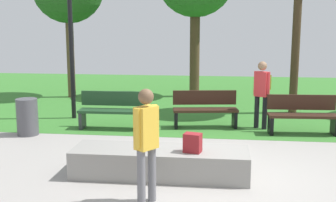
{
  "coord_description": "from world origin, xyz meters",
  "views": [
    {
      "loc": [
        -0.02,
        -7.28,
        2.6
      ],
      "look_at": [
        -1.0,
        0.91,
        1.1
      ],
      "focal_mm": 46.41,
      "sensor_mm": 36.0,
      "label": 1
    }
  ],
  "objects": [
    {
      "name": "park_bench_near_lamppost",
      "position": [
        -2.65,
        3.0,
        0.48
      ],
      "size": [
        1.61,
        0.49,
        0.91
      ],
      "color": "#1E4223",
      "rests_on": "ground_plane"
    },
    {
      "name": "park_bench_center_lawn",
      "position": [
        -0.36,
        3.4,
        0.48
      ],
      "size": [
        1.65,
        0.7,
        0.91
      ],
      "color": "#331E14",
      "rests_on": "ground_plane"
    },
    {
      "name": "backpack_on_ledge",
      "position": [
        -0.44,
        -0.34,
        0.63
      ],
      "size": [
        0.32,
        0.26,
        0.32
      ],
      "primitive_type": "cube",
      "rotation": [
        0.0,
        0.0,
        6.03
      ],
      "color": "maroon",
      "rests_on": "concrete_ledge"
    },
    {
      "name": "concrete_ledge",
      "position": [
        -1.0,
        -0.23,
        0.24
      ],
      "size": [
        3.0,
        0.87,
        0.47
      ],
      "primitive_type": "cube",
      "color": "gray",
      "rests_on": "ground_plane"
    },
    {
      "name": "lamp_post",
      "position": [
        -3.97,
        4.01,
        2.44
      ],
      "size": [
        0.28,
        0.28,
        3.99
      ],
      "color": "black",
      "rests_on": "ground_plane"
    },
    {
      "name": "ground_plane",
      "position": [
        0.0,
        0.0,
        0.0
      ],
      "size": [
        28.0,
        28.0,
        0.0
      ],
      "primitive_type": "plane",
      "color": "#9E9993"
    },
    {
      "name": "park_bench_far_left",
      "position": [
        1.93,
        3.01,
        0.48
      ],
      "size": [
        1.62,
        0.56,
        0.91
      ],
      "color": "#331E14",
      "rests_on": "ground_plane"
    },
    {
      "name": "trash_bin",
      "position": [
        -4.45,
        2.14,
        0.43
      ],
      "size": [
        0.49,
        0.49,
        0.86
      ],
      "primitive_type": "cylinder",
      "color": "#4C4C51",
      "rests_on": "ground_plane"
    },
    {
      "name": "grass_lawn",
      "position": [
        0.0,
        8.15,
        0.0
      ],
      "size": [
        26.6,
        11.71,
        0.01
      ],
      "primitive_type": "cube",
      "color": "#387A2D",
      "rests_on": "ground_plane"
    },
    {
      "name": "skater_performing_trick",
      "position": [
        -1.04,
        -1.38,
        0.98
      ],
      "size": [
        0.35,
        0.38,
        1.68
      ],
      "color": "slate",
      "rests_on": "ground_plane"
    },
    {
      "name": "pedestrian_with_backpack",
      "position": [
        1.03,
        3.43,
        1.0
      ],
      "size": [
        0.43,
        0.44,
        1.67
      ],
      "color": "black",
      "rests_on": "ground_plane"
    }
  ]
}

